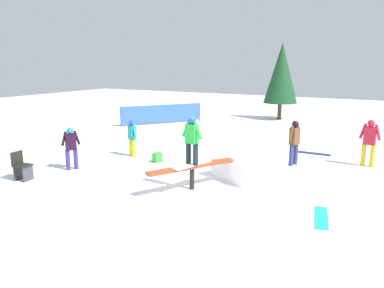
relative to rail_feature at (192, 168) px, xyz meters
The scene contains 14 objects.
ground_plane 0.60m from the rail_feature, ahead, with size 60.00×60.00×0.00m, color white.
rail_feature is the anchor object (origin of this frame).
snow_kicker_ramp 2.12m from the rail_feature, 152.31° to the left, with size 1.80×1.50×0.59m, color white.
main_rider_on_rail 0.79m from the rail_feature, ahead, with size 1.38×0.74×1.38m.
bystander_teal 4.41m from the rail_feature, 120.27° to the right, with size 0.36×0.60×1.39m.
bystander_red 6.48m from the rail_feature, 140.37° to the left, with size 0.27×0.71×1.61m.
bystander_brown 4.34m from the rail_feature, 154.61° to the left, with size 0.68×0.32×1.55m.
bystander_black 4.45m from the rail_feature, 87.43° to the right, with size 0.56×0.42×1.42m.
loose_snowboard_navy 6.34m from the rail_feature, 160.24° to the left, with size 1.32×0.28×0.02m, color navy.
loose_snowboard_cyan 3.64m from the rail_feature, 84.96° to the left, with size 1.32×0.28×0.02m, color #1CC2D7.
folding_chair 5.22m from the rail_feature, 70.29° to the right, with size 0.50×0.50×0.88m.
backpack_on_snow 3.17m from the rail_feature, 127.95° to the right, with size 0.30×0.22×0.34m, color green.
safety_fence 11.54m from the rail_feature, 142.41° to the right, with size 3.91×2.93×1.10m.
pine_tree_near 14.45m from the rail_feature, behind, with size 2.06×2.06×4.67m.
Camera 1 is at (8.78, 4.85, 3.50)m, focal length 35.00 mm.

